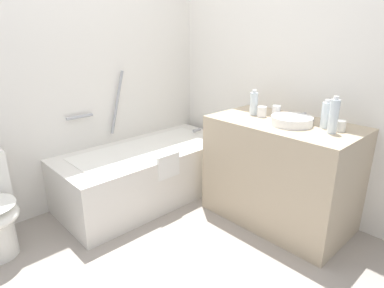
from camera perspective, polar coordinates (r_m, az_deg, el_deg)
name	(u,v)px	position (r m, az deg, el deg)	size (l,w,h in m)	color
ground_plane	(148,269)	(2.31, -7.64, -20.81)	(3.93, 3.93, 0.00)	#9E9389
wall_back_tiled	(50,67)	(2.88, -23.54, 12.24)	(3.33, 0.10, 2.41)	white
wall_right_mirror	(289,65)	(2.92, 16.63, 13.08)	(0.10, 2.74, 2.41)	white
bathtub	(148,171)	(3.03, -7.74, -4.66)	(1.60, 0.73, 1.14)	silver
vanity_counter	(280,172)	(2.69, 15.13, -4.79)	(0.64, 1.11, 0.83)	tan
sink_basin	(292,121)	(2.48, 17.06, 3.92)	(0.30, 0.30, 0.06)	white
sink_faucet	(304,117)	(2.64, 19.02, 4.52)	(0.11, 0.15, 0.07)	#9F9FA4
water_bottle_0	(334,116)	(2.35, 23.55, 4.51)	(0.06, 0.06, 0.25)	silver
water_bottle_1	(254,103)	(2.70, 10.76, 7.01)	(0.06, 0.06, 0.20)	silver
water_bottle_2	(326,115)	(2.48, 22.47, 4.77)	(0.07, 0.07, 0.20)	silver
drinking_glass_0	(276,112)	(2.64, 14.53, 5.47)	(0.06, 0.06, 0.10)	white
drinking_glass_1	(340,126)	(2.44, 24.53, 2.92)	(0.07, 0.07, 0.08)	white
drinking_glass_2	(262,112)	(2.66, 12.13, 5.56)	(0.07, 0.07, 0.08)	white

